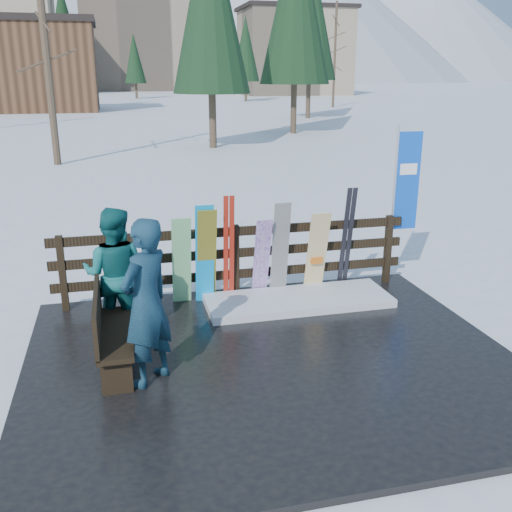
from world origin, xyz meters
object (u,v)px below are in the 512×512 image
object	(u,v)px
snowboard_0	(205,254)
rental_flag	(404,187)
person_front	(146,303)
bench	(108,329)
snowboard_5	(317,253)
snowboard_2	(207,256)
snowboard_1	(182,261)
snowboard_4	(280,250)
snowboard_3	(262,258)
person_back	(115,274)

from	to	relation	value
snowboard_0	rental_flag	distance (m)	3.47
rental_flag	person_front	bearing A→B (deg)	-150.57
bench	snowboard_5	xyz separation A→B (m)	(3.21, 1.76, 0.16)
snowboard_2	snowboard_1	bearing A→B (deg)	180.00
rental_flag	bench	bearing A→B (deg)	-157.01
bench	snowboard_4	xyz separation A→B (m)	(2.61, 1.76, 0.25)
snowboard_2	person_front	distance (m)	2.41
person_front	rental_flag	bearing A→B (deg)	164.97
snowboard_3	person_back	bearing A→B (deg)	-158.29
snowboard_1	person_front	xyz separation A→B (m)	(-0.63, -2.18, 0.26)
person_front	snowboard_0	bearing A→B (deg)	-158.74
rental_flag	person_back	xyz separation A→B (m)	(-4.67, -1.15, -0.72)
snowboard_1	snowboard_5	bearing A→B (deg)	-0.00
bench	rental_flag	xyz separation A→B (m)	(4.79, 2.03, 1.09)
snowboard_0	snowboard_4	size ratio (longest dim) A/B	1.02
snowboard_2	person_back	size ratio (longest dim) A/B	0.87
bench	rental_flag	bearing A→B (deg)	22.99
snowboard_1	snowboard_4	bearing A→B (deg)	-0.00
snowboard_4	person_front	bearing A→B (deg)	-134.81
snowboard_3	snowboard_5	distance (m)	0.90
rental_flag	person_back	bearing A→B (deg)	-166.22
bench	person_back	xyz separation A→B (m)	(0.12, 0.88, 0.37)
snowboard_1	person_back	bearing A→B (deg)	-137.73
snowboard_2	snowboard_3	size ratio (longest dim) A/B	1.13
snowboard_2	snowboard_4	bearing A→B (deg)	0.00
person_front	person_back	bearing A→B (deg)	-120.29
snowboard_2	person_front	size ratio (longest dim) A/B	0.80
snowboard_1	snowboard_3	bearing A→B (deg)	-0.00
bench	snowboard_5	world-z (taller)	snowboard_5
snowboard_3	snowboard_5	xyz separation A→B (m)	(0.90, 0.00, 0.02)
bench	snowboard_2	bearing A→B (deg)	50.34
snowboard_1	person_back	world-z (taller)	person_back
snowboard_0	rental_flag	world-z (taller)	rental_flag
rental_flag	person_front	xyz separation A→B (m)	(-4.34, -2.45, -0.64)
snowboard_3	bench	bearing A→B (deg)	-142.74
snowboard_1	person_back	size ratio (longest dim) A/B	0.81
snowboard_1	snowboard_3	xyz separation A→B (m)	(1.24, -0.00, -0.05)
snowboard_3	snowboard_5	bearing A→B (deg)	0.00
snowboard_0	snowboard_2	bearing A→B (deg)	0.00
snowboard_5	rental_flag	size ratio (longest dim) A/B	0.53
snowboard_4	snowboard_0	bearing A→B (deg)	180.00
snowboard_4	rental_flag	world-z (taller)	rental_flag
snowboard_0	snowboard_4	distance (m)	1.18
snowboard_5	rental_flag	bearing A→B (deg)	9.74
bench	person_back	bearing A→B (deg)	82.57
snowboard_2	person_front	world-z (taller)	person_front
snowboard_2	snowboard_4	xyz separation A→B (m)	(1.15, 0.00, 0.02)
rental_flag	person_front	distance (m)	5.03
snowboard_1	snowboard_5	world-z (taller)	snowboard_1
snowboard_4	snowboard_5	distance (m)	0.61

